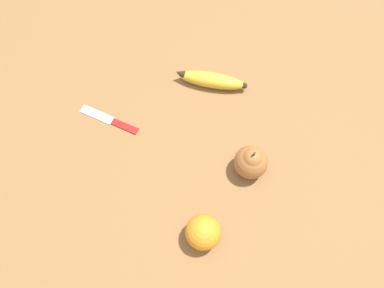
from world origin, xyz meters
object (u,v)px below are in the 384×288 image
(orange, at_px, (203,232))
(paring_knife, at_px, (111,120))
(banana, at_px, (211,80))
(pear, at_px, (251,162))

(orange, height_order, paring_knife, orange)
(orange, relative_size, paring_knife, 0.53)
(banana, distance_m, paring_knife, 0.27)
(banana, distance_m, orange, 0.38)
(orange, bearing_deg, pear, 46.70)
(banana, relative_size, paring_knife, 1.27)
(banana, bearing_deg, pear, 121.52)
(pear, relative_size, paring_knife, 0.67)
(orange, height_order, pear, pear)
(banana, xyz_separation_m, orange, (-0.08, -0.37, 0.02))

